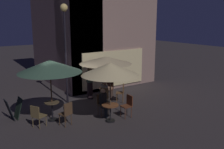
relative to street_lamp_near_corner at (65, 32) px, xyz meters
name	(u,v)px	position (x,y,z in m)	size (l,w,h in m)	color
ground_plane	(63,109)	(-0.58, -0.77, -3.48)	(60.00, 60.00, 0.00)	#362F30
cafe_building	(85,22)	(2.62, 2.87, 0.42)	(6.02, 6.43, 7.80)	gray
street_lamp_near_corner	(65,32)	(0.00, 0.00, 0.00)	(0.36, 0.36, 4.80)	black
menu_sandwich_board	(14,109)	(-2.74, -0.71, -3.03)	(0.66, 0.57, 0.87)	black
cafe_table_0	(110,110)	(0.45, -3.16, -2.97)	(0.69, 0.69, 0.71)	black
cafe_table_1	(106,92)	(1.65, -0.98, -2.95)	(0.71, 0.71, 0.74)	black
cafe_table_2	(52,108)	(-1.46, -1.73, -2.96)	(0.60, 0.60, 0.79)	black
patio_umbrella_0	(110,69)	(0.45, -3.16, -1.29)	(2.30, 2.30, 2.44)	black
patio_umbrella_1	(106,60)	(1.65, -0.98, -1.35)	(2.57, 2.57, 2.31)	black
patio_umbrella_2	(50,66)	(-1.46, -1.73, -1.20)	(2.53, 2.53, 2.53)	black
cafe_chair_0	(128,104)	(1.33, -3.19, -2.89)	(0.41, 0.41, 0.96)	#5C2F1C
cafe_chair_1	(102,102)	(0.56, -2.37, -2.91)	(0.47, 0.47, 0.92)	brown
cafe_chair_2	(110,87)	(2.29, -0.38, -2.92)	(0.54, 0.54, 0.96)	#542F1D
cafe_chair_3	(104,96)	(1.17, -1.60, -2.91)	(0.56, 0.56, 0.96)	brown
cafe_chair_4	(122,91)	(2.25, -1.50, -2.90)	(0.54, 0.54, 0.94)	brown
cafe_chair_5	(37,114)	(-2.21, -2.10, -2.94)	(0.59, 0.59, 0.90)	brown
cafe_chair_6	(67,112)	(-1.20, -2.57, -2.90)	(0.51, 0.51, 0.96)	#4E3522
patron_seated_0	(104,101)	(0.54, -2.52, -2.80)	(0.37, 0.53, 1.21)	black
patron_seated_1	(105,92)	(1.26, -1.49, -2.76)	(0.49, 0.52, 1.28)	#827553
patron_standing_2	(90,83)	(1.26, -0.05, -2.63)	(0.35, 0.35, 1.68)	black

